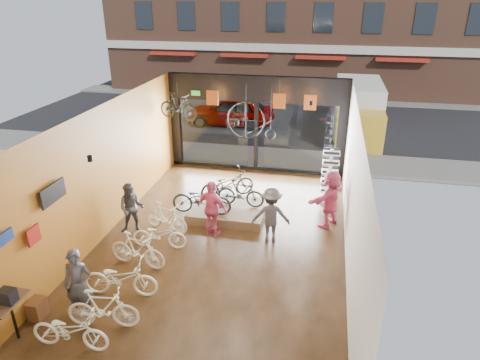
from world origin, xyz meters
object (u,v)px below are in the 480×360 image
(display_bike_mid, at_px, (241,193))
(customer_0, at_px, (78,284))
(display_bike_right, at_px, (227,184))
(penny_farthing, at_px, (254,122))
(box_truck, at_px, (358,113))
(floor_bike_1, at_px, (103,309))
(floor_bike_5, at_px, (166,217))
(customer_5, at_px, (330,198))
(hung_bike, at_px, (178,106))
(display_bike_left, at_px, (202,199))
(customer_2, at_px, (212,209))
(floor_bike_4, at_px, (159,235))
(street_car, at_px, (231,111))
(customer_3, at_px, (271,215))
(floor_bike_0, at_px, (70,330))
(floor_bike_3, at_px, (137,250))
(display_platform, at_px, (228,211))
(floor_bike_2, at_px, (120,278))
(customer_1, at_px, (132,208))
(sunglasses_rack, at_px, (330,176))

(display_bike_mid, relative_size, customer_0, 0.90)
(display_bike_right, height_order, penny_farthing, penny_farthing)
(box_truck, bearing_deg, display_bike_mid, -114.05)
(floor_bike_1, distance_m, floor_bike_5, 4.14)
(customer_5, xyz_separation_m, hung_bike, (-5.55, 2.27, 2.01))
(floor_bike_5, relative_size, display_bike_left, 0.81)
(display_bike_left, distance_m, customer_2, 0.89)
(floor_bike_4, distance_m, customer_2, 1.68)
(street_car, distance_m, customer_3, 11.98)
(floor_bike_0, height_order, customer_3, customer_3)
(floor_bike_3, height_order, floor_bike_5, floor_bike_3)
(display_bike_right, bearing_deg, floor_bike_4, 121.48)
(floor_bike_1, bearing_deg, customer_5, -48.81)
(floor_bike_1, relative_size, floor_bike_3, 0.98)
(floor_bike_1, xyz_separation_m, display_platform, (1.47, 5.48, -0.33))
(box_truck, relative_size, customer_3, 3.87)
(street_car, xyz_separation_m, customer_3, (3.76, -11.37, 0.06))
(floor_bike_2, distance_m, customer_2, 3.45)
(box_truck, bearing_deg, customer_0, -114.31)
(floor_bike_5, height_order, customer_2, customer_2)
(customer_2, bearing_deg, floor_bike_0, 89.85)
(display_bike_right, height_order, customer_1, customer_1)
(floor_bike_1, bearing_deg, street_car, -5.81)
(customer_5, xyz_separation_m, sunglasses_rack, (-0.05, 1.60, 0.05))
(floor_bike_5, xyz_separation_m, customer_5, (4.82, 1.36, 0.46))
(floor_bike_0, bearing_deg, customer_2, -21.08)
(customer_0, xyz_separation_m, customer_5, (5.31, 5.30, 0.06))
(street_car, bearing_deg, box_truck, 81.37)
(floor_bike_3, bearing_deg, box_truck, -17.35)
(penny_farthing, bearing_deg, customer_1, -127.13)
(floor_bike_5, bearing_deg, display_bike_left, -35.71)
(customer_0, bearing_deg, floor_bike_5, 72.63)
(street_car, distance_m, sunglasses_rack, 10.02)
(floor_bike_2, height_order, customer_2, customer_2)
(floor_bike_4, bearing_deg, sunglasses_rack, -54.80)
(display_bike_mid, bearing_deg, customer_1, 123.56)
(floor_bike_5, height_order, penny_farthing, penny_farthing)
(floor_bike_2, bearing_deg, street_car, -4.57)
(floor_bike_5, bearing_deg, customer_1, 119.98)
(customer_3, bearing_deg, customer_5, -149.14)
(customer_0, bearing_deg, display_bike_left, 63.01)
(customer_3, xyz_separation_m, sunglasses_rack, (1.59, 2.90, 0.12))
(display_bike_mid, height_order, customer_3, customer_3)
(floor_bike_0, height_order, display_bike_mid, display_bike_mid)
(floor_bike_0, bearing_deg, customer_5, -41.29)
(street_car, xyz_separation_m, display_bike_left, (1.50, -10.69, 0.00))
(sunglasses_rack, bearing_deg, customer_0, -126.71)
(display_bike_right, xyz_separation_m, customer_1, (-2.39, -2.27, -0.01))
(display_bike_mid, bearing_deg, street_car, 17.66)
(customer_0, distance_m, customer_5, 7.50)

